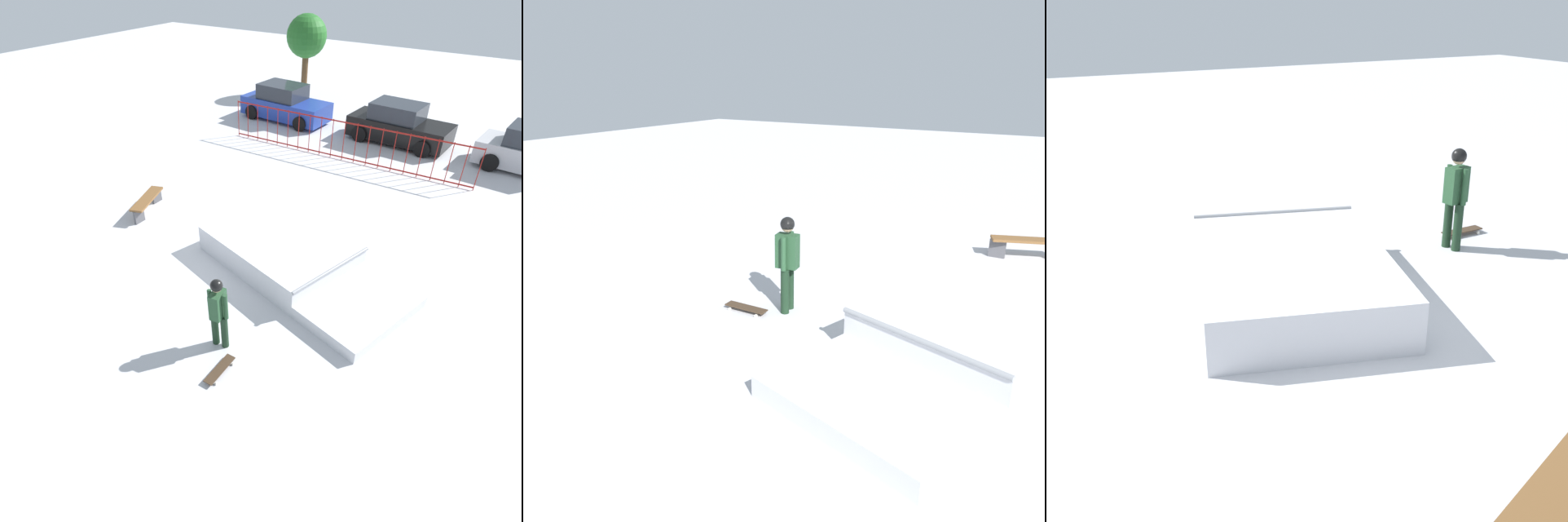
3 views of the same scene
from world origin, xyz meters
The scene contains 5 objects.
ground_plane centered at (0.00, 0.00, 0.00)m, with size 60.00×60.00×0.00m, color silver.
skate_ramp centered at (1.82, -0.03, 0.32)m, with size 5.90×3.98×0.74m.
skater centered at (1.91, -3.15, 1.01)m, with size 0.44×0.41×1.73m.
skateboard centered at (2.34, -3.75, 0.08)m, with size 0.27×0.80×0.09m.
park_bench centered at (-3.37, 0.02, 0.36)m, with size 0.94×1.64×0.48m.
Camera 2 is at (9.45, 1.47, 4.05)m, focal length 37.23 mm.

